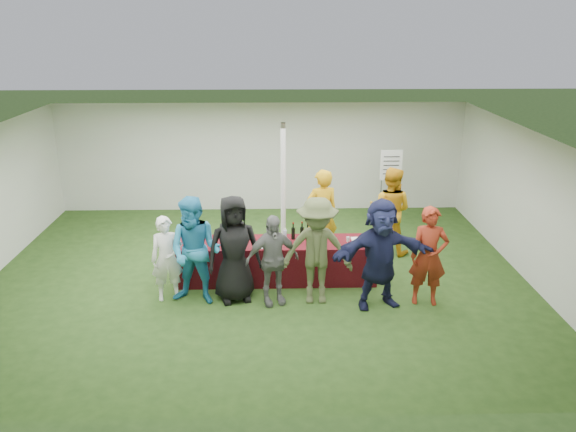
{
  "coord_description": "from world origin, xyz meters",
  "views": [
    {
      "loc": [
        0.32,
        -9.64,
        4.59
      ],
      "look_at": [
        0.56,
        -0.13,
        1.25
      ],
      "focal_mm": 35.0,
      "sensor_mm": 36.0,
      "label": 1
    }
  ],
  "objects_px": {
    "staff_back": "(390,211)",
    "customer_0": "(167,259)",
    "customer_1": "(195,251)",
    "customer_4": "(317,251)",
    "customer_5": "(380,254)",
    "customer_3": "(272,260)",
    "dump_bucket": "(367,241)",
    "customer_2": "(234,249)",
    "customer_6": "(429,256)",
    "wine_list_sign": "(391,171)",
    "serving_table": "(277,261)",
    "staff_pourer": "(322,215)"
  },
  "relations": [
    {
      "from": "customer_1",
      "to": "customer_2",
      "type": "distance_m",
      "value": 0.65
    },
    {
      "from": "customer_0",
      "to": "customer_5",
      "type": "bearing_deg",
      "value": -20.15
    },
    {
      "from": "customer_5",
      "to": "customer_4",
      "type": "bearing_deg",
      "value": 159.0
    },
    {
      "from": "dump_bucket",
      "to": "customer_3",
      "type": "height_order",
      "value": "customer_3"
    },
    {
      "from": "customer_1",
      "to": "customer_3",
      "type": "distance_m",
      "value": 1.29
    },
    {
      "from": "customer_1",
      "to": "customer_2",
      "type": "height_order",
      "value": "customer_1"
    },
    {
      "from": "serving_table",
      "to": "customer_4",
      "type": "bearing_deg",
      "value": -53.2
    },
    {
      "from": "customer_1",
      "to": "customer_4",
      "type": "height_order",
      "value": "customer_1"
    },
    {
      "from": "staff_pourer",
      "to": "customer_4",
      "type": "bearing_deg",
      "value": 66.21
    },
    {
      "from": "customer_6",
      "to": "customer_0",
      "type": "bearing_deg",
      "value": -176.53
    },
    {
      "from": "serving_table",
      "to": "staff_pourer",
      "type": "relative_size",
      "value": 1.94
    },
    {
      "from": "customer_3",
      "to": "customer_6",
      "type": "height_order",
      "value": "customer_6"
    },
    {
      "from": "dump_bucket",
      "to": "customer_1",
      "type": "relative_size",
      "value": 0.14
    },
    {
      "from": "customer_5",
      "to": "customer_6",
      "type": "bearing_deg",
      "value": -6.75
    },
    {
      "from": "staff_pourer",
      "to": "staff_back",
      "type": "height_order",
      "value": "staff_pourer"
    },
    {
      "from": "dump_bucket",
      "to": "customer_5",
      "type": "xyz_separation_m",
      "value": [
        0.08,
        -0.83,
        0.1
      ]
    },
    {
      "from": "wine_list_sign",
      "to": "dump_bucket",
      "type": "bearing_deg",
      "value": -108.19
    },
    {
      "from": "customer_2",
      "to": "customer_3",
      "type": "xyz_separation_m",
      "value": [
        0.64,
        -0.16,
        -0.14
      ]
    },
    {
      "from": "dump_bucket",
      "to": "wine_list_sign",
      "type": "relative_size",
      "value": 0.14
    },
    {
      "from": "customer_1",
      "to": "customer_3",
      "type": "relative_size",
      "value": 1.18
    },
    {
      "from": "serving_table",
      "to": "customer_0",
      "type": "xyz_separation_m",
      "value": [
        -1.88,
        -0.71,
        0.37
      ]
    },
    {
      "from": "customer_3",
      "to": "customer_1",
      "type": "bearing_deg",
      "value": 158.92
    },
    {
      "from": "customer_4",
      "to": "customer_1",
      "type": "bearing_deg",
      "value": -179.1
    },
    {
      "from": "staff_back",
      "to": "customer_6",
      "type": "height_order",
      "value": "staff_back"
    },
    {
      "from": "customer_3",
      "to": "customer_5",
      "type": "relative_size",
      "value": 0.84
    },
    {
      "from": "serving_table",
      "to": "wine_list_sign",
      "type": "xyz_separation_m",
      "value": [
        2.63,
        2.87,
        0.94
      ]
    },
    {
      "from": "customer_2",
      "to": "customer_1",
      "type": "bearing_deg",
      "value": 173.5
    },
    {
      "from": "wine_list_sign",
      "to": "customer_0",
      "type": "relative_size",
      "value": 1.2
    },
    {
      "from": "customer_2",
      "to": "dump_bucket",
      "type": "bearing_deg",
      "value": -2.28
    },
    {
      "from": "wine_list_sign",
      "to": "serving_table",
      "type": "bearing_deg",
      "value": -132.47
    },
    {
      "from": "customer_1",
      "to": "customer_5",
      "type": "height_order",
      "value": "customer_5"
    },
    {
      "from": "staff_back",
      "to": "customer_1",
      "type": "relative_size",
      "value": 0.97
    },
    {
      "from": "customer_3",
      "to": "customer_0",
      "type": "bearing_deg",
      "value": 155.24
    },
    {
      "from": "customer_0",
      "to": "customer_3",
      "type": "distance_m",
      "value": 1.8
    },
    {
      "from": "dump_bucket",
      "to": "customer_0",
      "type": "height_order",
      "value": "customer_0"
    },
    {
      "from": "customer_2",
      "to": "staff_pourer",
      "type": "bearing_deg",
      "value": 31.74
    },
    {
      "from": "customer_3",
      "to": "customer_5",
      "type": "xyz_separation_m",
      "value": [
        1.78,
        -0.13,
        0.15
      ]
    },
    {
      "from": "serving_table",
      "to": "dump_bucket",
      "type": "xyz_separation_m",
      "value": [
        1.61,
        -0.22,
        0.46
      ]
    },
    {
      "from": "staff_back",
      "to": "customer_0",
      "type": "height_order",
      "value": "staff_back"
    },
    {
      "from": "customer_2",
      "to": "customer_6",
      "type": "xyz_separation_m",
      "value": [
        3.26,
        -0.22,
        -0.08
      ]
    },
    {
      "from": "customer_1",
      "to": "customer_6",
      "type": "relative_size",
      "value": 1.09
    },
    {
      "from": "serving_table",
      "to": "customer_2",
      "type": "height_order",
      "value": "customer_2"
    },
    {
      "from": "wine_list_sign",
      "to": "customer_5",
      "type": "bearing_deg",
      "value": -103.42
    },
    {
      "from": "customer_5",
      "to": "wine_list_sign",
      "type": "bearing_deg",
      "value": 64.76
    },
    {
      "from": "staff_pourer",
      "to": "customer_1",
      "type": "bearing_deg",
      "value": 22.28
    },
    {
      "from": "staff_back",
      "to": "customer_2",
      "type": "bearing_deg",
      "value": 59.97
    },
    {
      "from": "staff_pourer",
      "to": "customer_6",
      "type": "bearing_deg",
      "value": 113.25
    },
    {
      "from": "customer_0",
      "to": "staff_pourer",
      "type": "bearing_deg",
      "value": 16.61
    },
    {
      "from": "staff_back",
      "to": "staff_pourer",
      "type": "bearing_deg",
      "value": 37.76
    },
    {
      "from": "customer_4",
      "to": "customer_6",
      "type": "height_order",
      "value": "customer_4"
    }
  ]
}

